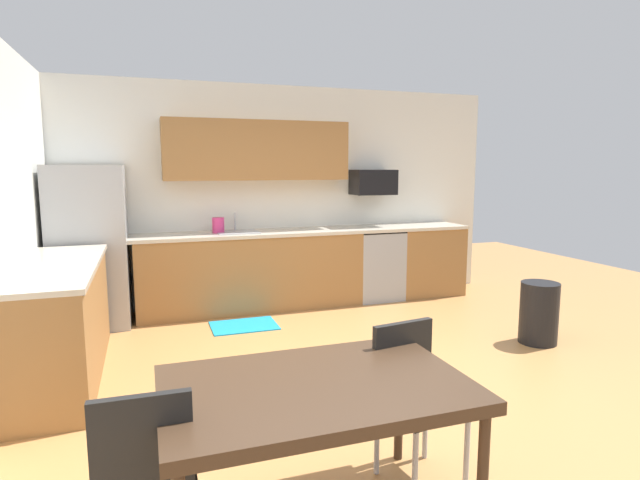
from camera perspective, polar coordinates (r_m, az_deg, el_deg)
ground_plane at (r=4.33m, az=4.43°, el=-15.04°), size 12.00×12.00×0.00m
wall_back at (r=6.51m, az=-4.72°, el=5.01°), size 5.80×0.10×2.70m
cabinet_run_back at (r=6.19m, az=-7.63°, el=-3.60°), size 2.65×0.60×0.90m
cabinet_run_back_right at (r=7.04m, az=11.71°, el=-2.28°), size 0.90×0.60×0.90m
cabinet_run_left at (r=4.68m, az=-27.14°, el=-8.32°), size 0.60×2.00×0.90m
countertop_back at (r=6.21m, az=-3.88°, el=0.88°), size 4.80×0.64×0.04m
countertop_left at (r=4.57m, az=-27.52°, el=-2.65°), size 0.64×2.00×0.04m
upper_cabinets_back at (r=6.22m, az=-7.00°, el=9.90°), size 2.20×0.34×0.70m
refrigerator at (r=5.96m, az=-24.35°, el=-0.69°), size 0.76×0.70×1.73m
oven_range at (r=6.69m, az=6.18°, el=-2.65°), size 0.60×0.60×0.91m
microwave at (r=6.67m, az=5.95°, el=6.44°), size 0.54×0.36×0.32m
sink_basin at (r=6.09m, az=-9.17°, el=0.27°), size 0.48×0.40×0.14m
sink_faucet at (r=6.25m, az=-9.48°, el=1.94°), size 0.02×0.02×0.24m
dining_table at (r=2.45m, az=-0.46°, el=-16.87°), size 1.40×0.90×0.73m
chair_near_table at (r=2.94m, az=10.46°, el=-16.04°), size 0.45×0.45×0.85m
chair_far_side at (r=2.38m, az=-18.99°, el=-22.64°), size 0.41×0.41×0.85m
trash_bin at (r=5.44m, az=23.27°, el=-7.49°), size 0.36×0.36×0.60m
floor_mat at (r=5.65m, az=-8.48°, el=-9.44°), size 0.70×0.50×0.01m
kettle at (r=6.09m, az=-11.30°, el=1.55°), size 0.14×0.14×0.20m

